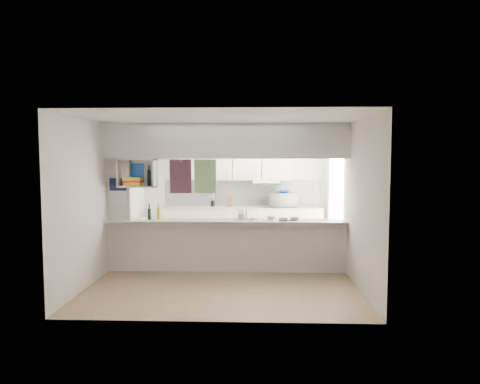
{
  "coord_description": "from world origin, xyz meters",
  "views": [
    {
      "loc": [
        0.51,
        -7.49,
        1.99
      ],
      "look_at": [
        0.22,
        0.5,
        1.38
      ],
      "focal_mm": 32.0,
      "sensor_mm": 36.0,
      "label": 1
    }
  ],
  "objects_px": {
    "microwave": "(283,200)",
    "wine_bottles": "(154,213)",
    "bowl": "(284,192)",
    "dish_rack": "(245,215)"
  },
  "relations": [
    {
      "from": "bowl",
      "to": "wine_bottles",
      "type": "relative_size",
      "value": 0.78
    },
    {
      "from": "microwave",
      "to": "dish_rack",
      "type": "xyz_separation_m",
      "value": [
        -0.8,
        -2.05,
        -0.07
      ]
    },
    {
      "from": "bowl",
      "to": "microwave",
      "type": "bearing_deg",
      "value": 118.18
    },
    {
      "from": "microwave",
      "to": "wine_bottles",
      "type": "height_order",
      "value": "microwave"
    },
    {
      "from": "microwave",
      "to": "wine_bottles",
      "type": "xyz_separation_m",
      "value": [
        -2.42,
        -2.04,
        -0.05
      ]
    },
    {
      "from": "microwave",
      "to": "wine_bottles",
      "type": "distance_m",
      "value": 3.17
    },
    {
      "from": "bowl",
      "to": "wine_bottles",
      "type": "height_order",
      "value": "bowl"
    },
    {
      "from": "dish_rack",
      "to": "wine_bottles",
      "type": "height_order",
      "value": "wine_bottles"
    },
    {
      "from": "microwave",
      "to": "dish_rack",
      "type": "bearing_deg",
      "value": 54.79
    },
    {
      "from": "dish_rack",
      "to": "wine_bottles",
      "type": "distance_m",
      "value": 1.62
    }
  ]
}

